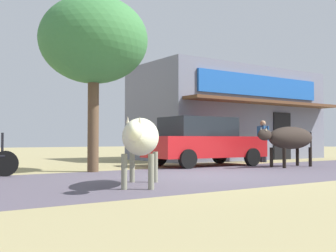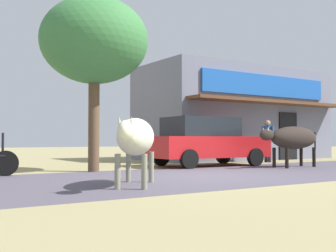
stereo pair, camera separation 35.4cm
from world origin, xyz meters
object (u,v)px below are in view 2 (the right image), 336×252
Objects in this scene: parked_hatchback_car at (206,141)px; cow_near_brown at (135,137)px; cow_far_dark at (293,138)px; pedestrian_by_shop at (268,138)px; roadside_tree at (94,42)px.

parked_hatchback_car is 6.45m from cow_near_brown.
cow_far_dark reaches higher than cow_near_brown.
cow_near_brown is 1.40× the size of pedestrian_by_shop.
parked_hatchback_car is 1.56× the size of cow_far_dark.
cow_far_dark is 2.99m from pedestrian_by_shop.
roadside_tree is 5.06m from parked_hatchback_car.
parked_hatchback_car reaches higher than cow_near_brown.
roadside_tree reaches higher than cow_far_dark.
pedestrian_by_shop reaches higher than parked_hatchback_car.
parked_hatchback_car is at bearing 133.68° from cow_far_dark.
cow_far_dark is at bearing -46.32° from parked_hatchback_car.
pedestrian_by_shop is at bearing 6.11° from roadside_tree.
roadside_tree reaches higher than pedestrian_by_shop.
roadside_tree is 1.17× the size of parked_hatchback_car.
parked_hatchback_car reaches higher than cow_far_dark.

